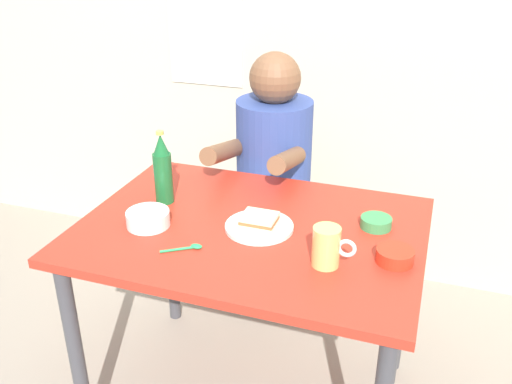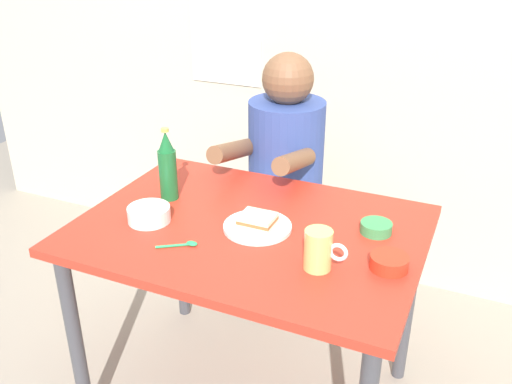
% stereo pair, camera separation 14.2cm
% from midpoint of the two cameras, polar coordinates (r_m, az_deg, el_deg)
% --- Properties ---
extents(wall_back, '(4.40, 0.09, 2.60)m').
position_cam_midpoint_polar(wall_back, '(2.60, 11.15, 18.15)').
color(wall_back, '#BCB299').
rests_on(wall_back, ground).
extents(dining_table, '(1.10, 0.80, 0.74)m').
position_cam_midpoint_polar(dining_table, '(1.85, 1.58, -6.06)').
color(dining_table, '#B72D1E').
rests_on(dining_table, ground).
extents(stool, '(0.34, 0.34, 0.45)m').
position_cam_midpoint_polar(stool, '(2.55, 4.48, -4.35)').
color(stool, '#4C4C51').
rests_on(stool, ground).
extents(person_seated, '(0.33, 0.56, 0.72)m').
position_cam_midpoint_polar(person_seated, '(2.36, 4.74, 4.33)').
color(person_seated, '#33478C').
rests_on(person_seated, stool).
extents(plate_orange, '(0.22, 0.22, 0.01)m').
position_cam_midpoint_polar(plate_orange, '(1.79, 2.44, -3.63)').
color(plate_orange, silver).
rests_on(plate_orange, dining_table).
extents(sandwich, '(0.11, 0.09, 0.04)m').
position_cam_midpoint_polar(sandwich, '(1.77, 2.45, -2.93)').
color(sandwich, beige).
rests_on(sandwich, plate_orange).
extents(beer_mug, '(0.13, 0.08, 0.12)m').
position_cam_midpoint_polar(beer_mug, '(1.58, 9.03, -5.91)').
color(beer_mug, '#D1BC66').
rests_on(beer_mug, dining_table).
extents(beer_bottle, '(0.06, 0.06, 0.26)m').
position_cam_midpoint_polar(beer_bottle, '(1.95, -6.97, 2.48)').
color(beer_bottle, '#19602D').
rests_on(beer_bottle, dining_table).
extents(dip_bowl_green, '(0.10, 0.10, 0.03)m').
position_cam_midpoint_polar(dip_bowl_green, '(1.82, 14.40, -3.54)').
color(dip_bowl_green, '#388C4C').
rests_on(dip_bowl_green, dining_table).
extents(sauce_bowl_chili, '(0.11, 0.11, 0.04)m').
position_cam_midpoint_polar(sauce_bowl_chili, '(1.64, 15.91, -6.91)').
color(sauce_bowl_chili, red).
rests_on(sauce_bowl_chili, dining_table).
extents(rice_bowl_white, '(0.14, 0.14, 0.05)m').
position_cam_midpoint_polar(rice_bowl_white, '(1.84, -8.74, -2.21)').
color(rice_bowl_white, silver).
rests_on(rice_bowl_white, dining_table).
extents(spoon, '(0.11, 0.08, 0.01)m').
position_cam_midpoint_polar(spoon, '(1.70, -4.94, -5.41)').
color(spoon, '#26A559').
rests_on(spoon, dining_table).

